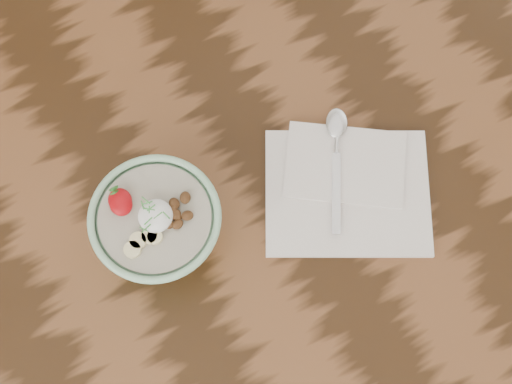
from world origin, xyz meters
The scene contains 4 objects.
table centered at (0.00, 0.00, 65.70)cm, with size 160.00×90.00×75.00cm.
breakfast_bowl centered at (-18.26, -4.40, 80.82)cm, with size 17.24×17.24×11.41cm.
napkin centered at (7.84, -11.07, 75.60)cm, with size 29.49×27.82×1.43cm.
spoon centered at (9.91, -4.66, 76.84)cm, with size 11.80×17.23×0.99cm.
Camera 1 is at (-19.34, -32.69, 171.83)cm, focal length 50.00 mm.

